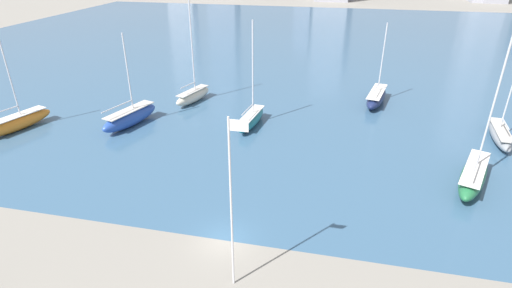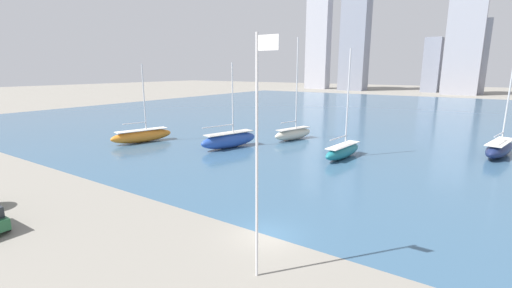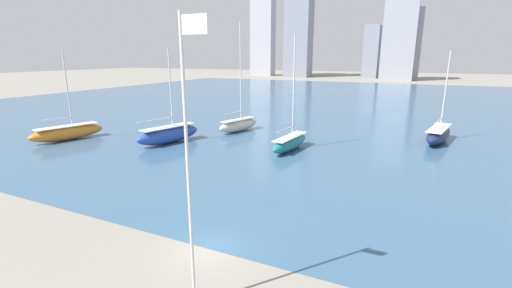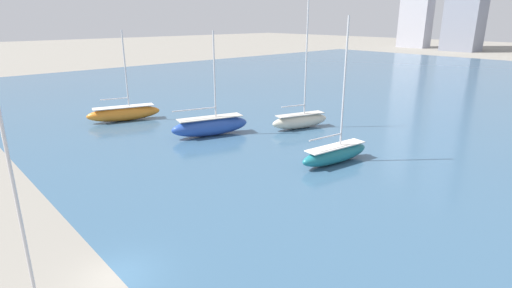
% 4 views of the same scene
% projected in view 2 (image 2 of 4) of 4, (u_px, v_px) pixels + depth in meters
% --- Properties ---
extents(ground_plane, '(500.00, 500.00, 0.00)m').
position_uv_depth(ground_plane, '(267.00, 235.00, 22.91)').
color(ground_plane, gray).
extents(harbor_water, '(180.00, 140.00, 0.00)m').
position_uv_depth(harbor_water, '(426.00, 117.00, 79.72)').
color(harbor_water, '#385B7A').
rests_on(harbor_water, ground_plane).
extents(flag_pole, '(1.24, 0.14, 12.57)m').
position_uv_depth(flag_pole, '(258.00, 154.00, 16.98)').
color(flag_pole, silver).
rests_on(flag_pole, ground_plane).
extents(distant_city_skyline, '(164.31, 25.26, 71.03)m').
position_uv_depth(distant_city_skyline, '(462.00, 28.00, 156.27)').
color(distant_city_skyline, '#A8A8B2').
rests_on(distant_city_skyline, ground_plane).
extents(sailboat_teal, '(2.71, 8.28, 13.38)m').
position_uv_depth(sailboat_teal, '(343.00, 150.00, 42.83)').
color(sailboat_teal, '#1E757F').
rests_on(sailboat_teal, harbor_water).
extents(sailboat_orange, '(4.57, 9.61, 11.74)m').
position_uv_depth(sailboat_orange, '(142.00, 135.00, 52.23)').
color(sailboat_orange, orange).
rests_on(sailboat_orange, harbor_water).
extents(sailboat_navy, '(4.24, 9.91, 11.67)m').
position_uv_depth(sailboat_navy, '(499.00, 148.00, 43.74)').
color(sailboat_navy, '#19234C').
rests_on(sailboat_navy, harbor_water).
extents(sailboat_cream, '(3.83, 7.93, 15.69)m').
position_uv_depth(sailboat_cream, '(293.00, 133.00, 54.11)').
color(sailboat_cream, beige).
rests_on(sailboat_cream, harbor_water).
extents(sailboat_blue, '(4.60, 9.50, 11.84)m').
position_uv_depth(sailboat_blue, '(229.00, 140.00, 48.50)').
color(sailboat_blue, '#284CA8').
rests_on(sailboat_blue, harbor_water).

